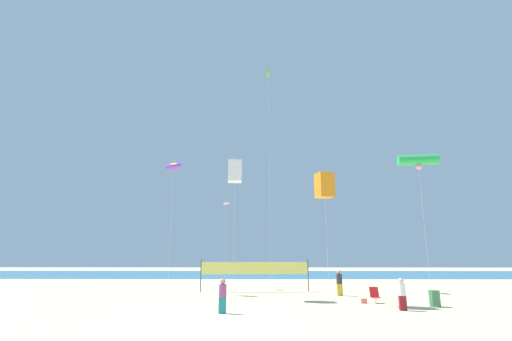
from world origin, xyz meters
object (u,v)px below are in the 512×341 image
Objects in this scene: folding_beach_chair at (375,295)px; kite_violet_inflatable at (174,167)px; volleyball_net at (255,269)px; kite_lime_delta at (269,74)px; trash_barrel at (435,299)px; beachgoer_plum_shirt at (223,295)px; kite_orange_box at (325,185)px; kite_pink_diamond at (226,204)px; beach_handbag at (364,301)px; kite_green_tube at (418,160)px; beachgoer_charcoal_shirt at (339,282)px; beachgoer_white_shirt at (402,293)px; kite_white_box at (235,171)px.

folding_beach_chair is 0.09× the size of kite_violet_inflatable.
volleyball_net is 0.40× the size of kite_lime_delta.
beachgoer_plum_shirt is at bearing -168.17° from trash_barrel.
kite_pink_diamond is at bearing 126.49° from kite_orange_box.
kite_lime_delta reaches higher than kite_violet_inflatable.
volleyball_net is at bearing 135.09° from beach_handbag.
kite_pink_diamond is (-1.11, 12.91, 6.10)m from beachgoer_plum_shirt.
folding_beach_chair is at bearing -22.61° from kite_violet_inflatable.
beach_handbag is at bearing -124.58° from beachgoer_plum_shirt.
volleyball_net is at bearing 123.41° from kite_orange_box.
kite_orange_box is (10.85, -6.07, -2.65)m from kite_violet_inflatable.
kite_orange_box is (-4.91, 2.19, -1.02)m from kite_green_tube.
beachgoer_charcoal_shirt is 0.21× the size of volleyball_net.
kite_orange_box is at bearing 155.97° from kite_green_tube.
kite_green_tube reaches higher than kite_orange_box.
beachgoer_white_shirt is 18.69m from kite_violet_inflatable.
trash_barrel is 0.12× the size of kite_pink_diamond.
trash_barrel is at bearing 59.10° from kite_green_tube.
beachgoer_charcoal_shirt is at bearing -52.59° from kite_lime_delta.
kite_green_tube is (11.83, -11.55, 0.96)m from kite_pink_diamond.
beachgoer_charcoal_shirt is 4.04m from beach_handbag.
kite_pink_diamond is at bearing 100.25° from kite_white_box.
beach_handbag is at bearing -62.57° from kite_lime_delta.
beachgoer_charcoal_shirt is 3.99m from folding_beach_chair.
beachgoer_charcoal_shirt is (7.30, 7.70, 0.05)m from beachgoer_plum_shirt.
beachgoer_plum_shirt is 23.45m from kite_lime_delta.
volleyball_net is 1.14× the size of kite_pink_diamond.
kite_orange_box reaches higher than beachgoer_charcoal_shirt.
kite_white_box is at bearing 154.14° from kite_orange_box.
beachgoer_white_shirt is at bearing -37.72° from kite_orange_box.
kite_white_box is 6.55m from kite_orange_box.
kite_white_box is 13.72m from kite_lime_delta.
volleyball_net is 14.27m from kite_green_tube.
beachgoer_charcoal_shirt is at bearing -103.74° from beachgoer_plum_shirt.
volleyball_net is at bearing -109.83° from kite_lime_delta.
kite_green_tube is 0.82× the size of kite_violet_inflatable.
kite_orange_box is (3.11, -10.16, -12.78)m from kite_lime_delta.
volleyball_net is 9.19m from beach_handbag.
kite_white_box is (0.08, 6.32, 7.56)m from beachgoer_plum_shirt.
kite_white_box is at bearing 161.90° from beach_handbag.
volleyball_net is 18.44m from kite_lime_delta.
kite_lime_delta is (-4.59, 6.00, 18.78)m from beachgoer_charcoal_shirt.
kite_white_box is at bearing -61.03° from beachgoer_plum_shirt.
kite_pink_diamond is (-9.68, 8.96, 6.50)m from folding_beach_chair.
trash_barrel is 0.10× the size of volleyball_net.
kite_orange_box is (-1.48, -4.16, 6.00)m from beachgoer_charcoal_shirt.
kite_green_tube is (1.64, 0.34, 7.08)m from beachgoer_white_shirt.
beach_handbag is at bearing 139.75° from kite_green_tube.
trash_barrel is (2.76, -1.58, -0.04)m from folding_beach_chair.
beachgoer_plum_shirt is at bearing -90.73° from kite_white_box.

